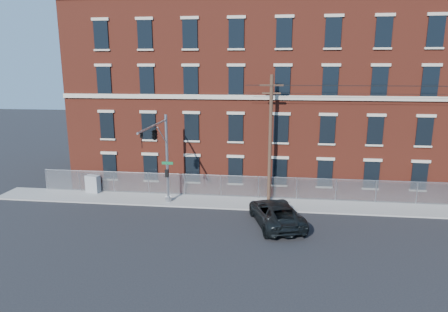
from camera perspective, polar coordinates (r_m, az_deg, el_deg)
name	(u,v)px	position (r m, az deg, el deg)	size (l,w,h in m)	color
ground	(238,229)	(26.98, 2.02, -10.49)	(140.00, 140.00, 0.00)	black
sidewalk	(400,209)	(33.05, 24.22, -7.09)	(65.00, 3.00, 0.12)	gray
mill_building	(379,94)	(39.96, 21.58, 8.31)	(55.30, 14.32, 16.30)	maroon
chain_link_fence	(396,192)	(33.93, 23.74, -4.77)	(59.06, 0.06, 1.85)	#A5A8AD
traffic_signal_mast	(158,142)	(28.56, -9.59, 1.98)	(0.90, 6.75, 7.00)	#9EA0A5
utility_pole_near	(270,137)	(30.76, 6.74, 2.74)	(1.80, 0.28, 10.00)	#3F2A1F
pickup_truck	(276,213)	(27.54, 7.55, -8.20)	(2.80, 6.07, 1.69)	black
utility_cabinet	(93,184)	(35.60, -18.51, -3.87)	(1.19, 0.59, 1.48)	gray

